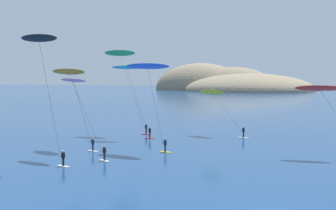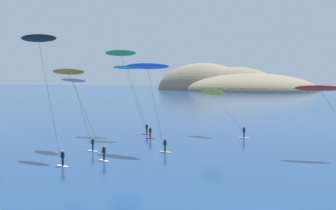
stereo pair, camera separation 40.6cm
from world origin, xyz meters
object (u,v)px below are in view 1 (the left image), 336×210
Objects in this scene: kitesurfer_green at (122,59)px; kitesurfer_blue at (148,71)px; kitesurfer_red at (323,94)px; kitesurfer_pink at (75,85)px; kitesurfer_black at (41,49)px; kitesurfer_orange at (72,80)px; kitesurfer_yellow at (214,96)px; kitesurfer_cyan at (129,74)px.

kitesurfer_blue is at bearing -62.43° from kitesurfer_green.
kitesurfer_blue is at bearing 179.22° from kitesurfer_red.
kitesurfer_pink reaches higher than kitesurfer_red.
kitesurfer_red is 0.63× the size of kitesurfer_black.
kitesurfer_green is 19.83m from kitesurfer_orange.
kitesurfer_green is 1.22× the size of kitesurfer_blue.
kitesurfer_orange is (-28.31, -5.11, 1.67)m from kitesurfer_red.
kitesurfer_green is 14.95m from kitesurfer_pink.
kitesurfer_orange is (-7.72, -5.40, -1.02)m from kitesurfer_blue.
kitesurfer_blue is 1.27× the size of kitesurfer_red.
kitesurfer_blue is 1.37× the size of kitesurfer_yellow.
kitesurfer_black reaches higher than kitesurfer_green.
kitesurfer_blue is at bearing 34.96° from kitesurfer_orange.
kitesurfer_yellow is (-13.30, 15.00, -1.07)m from kitesurfer_red.
kitesurfer_blue is at bearing -116.33° from kitesurfer_yellow.
kitesurfer_yellow is (16.58, 24.36, -5.98)m from kitesurfer_black.
kitesurfer_pink reaches higher than kitesurfer_yellow.
kitesurfer_black reaches higher than kitesurfer_cyan.
kitesurfer_red is 31.70m from kitesurfer_black.
kitesurfer_orange reaches higher than kitesurfer_yellow.
kitesurfer_black is 30.07m from kitesurfer_yellow.
kitesurfer_red is 0.95× the size of kitesurfer_pink.
kitesurfer_black is 5.57m from kitesurfer_orange.
kitesurfer_green is 1.23× the size of kitesurfer_cyan.
kitesurfer_orange is (1.58, 4.24, -3.24)m from kitesurfer_black.
kitesurfer_cyan reaches higher than kitesurfer_yellow.
kitesurfer_yellow is at bearing 41.37° from kitesurfer_pink.
kitesurfer_red is at bearing -21.73° from kitesurfer_cyan.
kitesurfer_blue is 16.85m from kitesurfer_yellow.
kitesurfer_pink is at bearing -98.47° from kitesurfer_green.
kitesurfer_green is at bearing 89.10° from kitesurfer_orange.
kitesurfer_pink is (-2.13, -14.28, -3.87)m from kitesurfer_green.
kitesurfer_green reaches higher than kitesurfer_yellow.
kitesurfer_pink is at bearing 179.64° from kitesurfer_red.
kitesurfer_black is 1.71× the size of kitesurfer_yellow.
kitesurfer_green is at bearing 118.80° from kitesurfer_cyan.
kitesurfer_yellow is (16.82, 14.81, -1.95)m from kitesurfer_pink.
kitesurfer_green is 1.47× the size of kitesurfer_pink.
kitesurfer_black is at bearing -110.46° from kitesurfer_orange.
kitesurfer_orange is at bearing -71.08° from kitesurfer_pink.
kitesurfer_cyan is at bearing 77.83° from kitesurfer_black.
kitesurfer_orange is at bearing 69.54° from kitesurfer_black.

